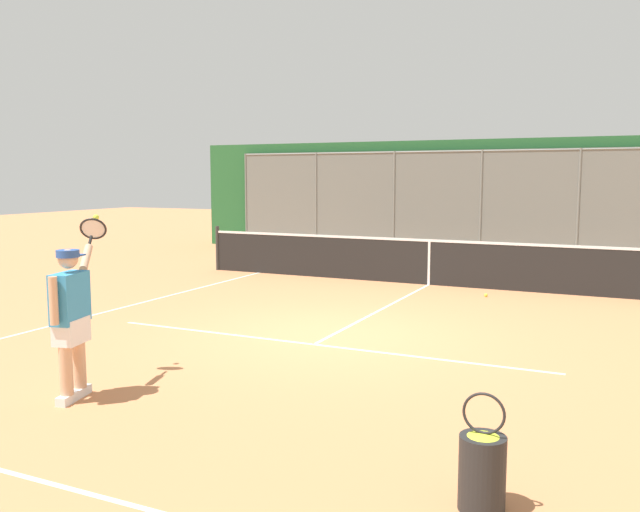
# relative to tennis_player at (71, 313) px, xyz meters

# --- Properties ---
(ground_plane) EXTENTS (60.00, 60.00, 0.00)m
(ground_plane) POSITION_rel_tennis_player_xyz_m (-1.26, -3.66, -0.89)
(ground_plane) COLOR #C67A4C
(court_line_markings) EXTENTS (8.30, 10.12, 0.01)m
(court_line_markings) POSITION_rel_tennis_player_xyz_m (-1.26, -2.74, -0.89)
(court_line_markings) COLOR white
(court_line_markings) RESTS_ON ground
(fence_backdrop) EXTENTS (18.09, 1.37, 3.29)m
(fence_backdrop) POSITION_rel_tennis_player_xyz_m (-1.26, -14.25, 0.74)
(fence_backdrop) COLOR slate
(fence_backdrop) RESTS_ON ground
(tennis_net) EXTENTS (10.66, 0.09, 1.07)m
(tennis_net) POSITION_rel_tennis_player_xyz_m (-1.26, -8.59, -0.40)
(tennis_net) COLOR #2D2D2D
(tennis_net) RESTS_ON ground
(tennis_player) EXTENTS (0.70, 1.23, 1.83)m
(tennis_player) POSITION_rel_tennis_player_xyz_m (0.00, 0.00, 0.00)
(tennis_player) COLOR silver
(tennis_player) RESTS_ON ground
(tennis_ball_mid_court) EXTENTS (0.07, 0.07, 0.07)m
(tennis_ball_mid_court) POSITION_rel_tennis_player_xyz_m (-2.63, -7.67, -0.86)
(tennis_ball_mid_court) COLOR #C1D138
(tennis_ball_mid_court) RESTS_ON ground
(ball_basket) EXTENTS (0.32, 0.32, 0.83)m
(ball_basket) POSITION_rel_tennis_player_xyz_m (-4.25, 0.52, -0.59)
(ball_basket) COLOR black
(ball_basket) RESTS_ON ground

